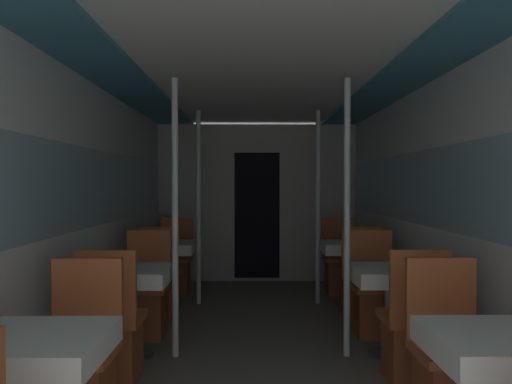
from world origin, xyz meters
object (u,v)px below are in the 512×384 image
object	(u,v)px
chair_right_far_1	(374,303)
chair_right_near_2	(358,287)
support_pole_left_1	(175,218)
support_pole_left_2	(199,207)
dining_table_right_2	(348,251)
support_pole_right_1	(347,218)
dining_table_left_1	(131,281)
dining_table_right_0	(500,357)
chair_right_near_1	(412,340)
chair_right_far_2	(340,270)
chair_right_far_0	(451,378)
chair_left_near_1	(112,341)
chair_left_far_1	(146,303)
chair_left_near_2	(159,288)
chair_left_far_2	(175,270)
dining_table_left_0	(36,358)
support_pole_right_2	(318,207)
chair_left_far_0	(78,379)
dining_table_right_1	(391,281)
dining_table_left_2	(168,251)

from	to	relation	value
chair_right_far_1	chair_right_near_2	distance (m)	0.67
support_pole_left_1	support_pole_left_2	distance (m)	1.76
dining_table_right_2	support_pole_right_1	bearing A→B (deg)	-101.40
dining_table_left_1	dining_table_right_0	xyz separation A→B (m)	(2.08, -1.76, 0.00)
chair_right_near_1	chair_right_far_1	distance (m)	1.08
support_pole_right_1	chair_right_far_2	bearing A→B (deg)	81.24
chair_right_near_1	chair_right_far_0	bearing A→B (deg)	-90.00
chair_left_near_1	chair_left_far_1	distance (m)	1.08
dining_table_right_0	dining_table_right_2	size ratio (longest dim) A/B	1.00
support_pole_left_2	support_pole_right_1	world-z (taller)	same
chair_left_far_1	chair_left_near_2	size ratio (longest dim) A/B	1.00
chair_left_far_2	support_pole_left_2	bearing A→B (deg)	123.15
dining_table_left_0	chair_right_near_2	xyz separation A→B (m)	(2.08, 2.97, -0.31)
chair_left_near_1	chair_left_far_2	xyz separation A→B (m)	(0.00, 2.84, 0.00)
support_pole_right_2	chair_left_far_1	bearing A→B (deg)	-144.94
chair_left_far_0	chair_right_far_2	bearing A→B (deg)	-120.68
chair_left_far_0	dining_table_right_1	distance (m)	2.43
dining_table_right_0	chair_right_near_2	bearing A→B (deg)	90.00
chair_right_far_2	dining_table_right_0	bearing A→B (deg)	90.00
support_pole_left_2	dining_table_right_2	bearing A→B (deg)	0.00
dining_table_left_1	chair_right_near_1	size ratio (longest dim) A/B	0.75
dining_table_right_0	support_pole_right_1	world-z (taller)	support_pole_right_1
support_pole_left_1	dining_table_left_1	bearing A→B (deg)	180.00
support_pole_left_1	chair_left_far_2	world-z (taller)	support_pole_left_1
dining_table_right_1	dining_table_left_1	bearing A→B (deg)	180.00
chair_left_far_1	dining_table_right_2	world-z (taller)	chair_left_far_1
chair_left_near_1	chair_right_far_2	size ratio (longest dim) A/B	1.00
dining_table_left_0	chair_left_far_1	xyz separation A→B (m)	(0.00, 2.30, -0.31)
dining_table_right_0	dining_table_right_1	size ratio (longest dim) A/B	1.00
chair_left_far_2	chair_right_far_1	xyz separation A→B (m)	(2.08, -1.76, 0.00)
chair_right_far_0	chair_left_far_1	bearing A→B (deg)	-40.12
dining_table_right_2	chair_right_near_2	size ratio (longest dim) A/B	0.75
dining_table_left_1	support_pole_right_2	bearing A→B (deg)	45.43
dining_table_left_1	chair_left_far_1	size ratio (longest dim) A/B	0.75
dining_table_left_2	chair_right_near_2	bearing A→B (deg)	-14.58
chair_left_far_0	chair_right_far_0	world-z (taller)	same
chair_left_far_0	support_pole_left_1	size ratio (longest dim) A/B	0.43
chair_right_near_1	chair_right_near_2	world-z (taller)	same
chair_left_far_0	chair_right_near_2	size ratio (longest dim) A/B	1.00
dining_table_left_1	dining_table_left_2	distance (m)	1.76
support_pole_left_1	chair_right_near_2	xyz separation A→B (m)	(1.73, 1.21, -0.82)
dining_table_left_0	support_pole_left_1	world-z (taller)	support_pole_left_1
dining_table_right_2	dining_table_left_0	bearing A→B (deg)	-120.68
dining_table_left_2	dining_table_right_1	size ratio (longest dim) A/B	1.00
chair_left_far_0	dining_table_left_2	distance (m)	2.99
support_pole_right_2	dining_table_right_1	bearing A→B (deg)	-78.60
dining_table_left_0	dining_table_right_0	size ratio (longest dim) A/B	1.00
dining_table_left_1	chair_left_far_1	world-z (taller)	chair_left_far_1
chair_left_far_2	support_pole_left_2	distance (m)	1.04
dining_table_right_0	chair_left_near_2	bearing A→B (deg)	125.05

